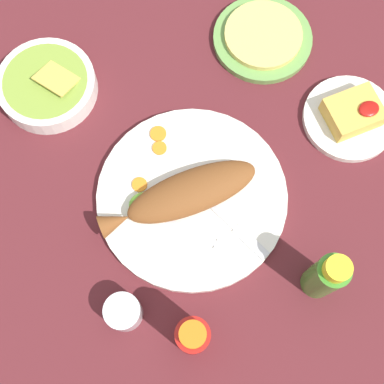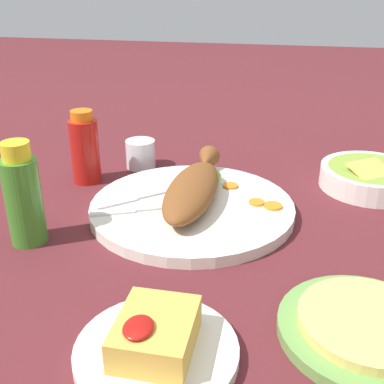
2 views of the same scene
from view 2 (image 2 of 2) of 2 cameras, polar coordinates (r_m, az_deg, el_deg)
ground_plane at (r=0.80m, az=0.00°, el=-2.49°), size 4.00×4.00×0.00m
main_plate at (r=0.79m, az=0.00°, el=-1.91°), size 0.33×0.33×0.02m
fried_fish at (r=0.79m, az=0.20°, el=0.55°), size 0.28×0.08×0.04m
fork_near at (r=0.77m, az=-6.07°, el=-2.08°), size 0.08×0.18×0.00m
fork_far at (r=0.81m, az=-6.05°, el=-0.58°), size 0.13×0.15×0.00m
carrot_slice_near at (r=0.79m, az=7.66°, el=-1.23°), size 0.03×0.03×0.00m
carrot_slice_mid at (r=0.78m, az=9.57°, el=-1.64°), size 0.03×0.03×0.00m
carrot_slice_far at (r=0.85m, az=4.57°, el=0.74°), size 0.03×0.03×0.00m
lime_wedge_main at (r=0.86m, az=2.15°, el=1.85°), size 0.05×0.04×0.03m
hot_sauce_bottle_red at (r=0.91m, az=-12.58°, el=5.04°), size 0.05×0.05×0.14m
hot_sauce_bottle_green at (r=0.72m, az=-19.37°, el=-0.54°), size 0.05×0.05×0.15m
salt_cup at (r=0.98m, az=-6.10°, el=4.31°), size 0.06×0.06×0.06m
side_plate_fries at (r=0.52m, az=-4.22°, el=-18.38°), size 0.17×0.17×0.01m
fries_pile at (r=0.51m, az=-4.38°, el=-16.30°), size 0.09×0.08×0.04m
guacamole_bowl at (r=0.94m, az=20.43°, el=1.76°), size 0.18×0.18×0.05m
tortilla_plate at (r=0.58m, az=19.90°, el=-15.24°), size 0.19×0.19×0.01m
tortilla_stack at (r=0.57m, az=20.09°, el=-14.23°), size 0.15×0.15×0.01m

